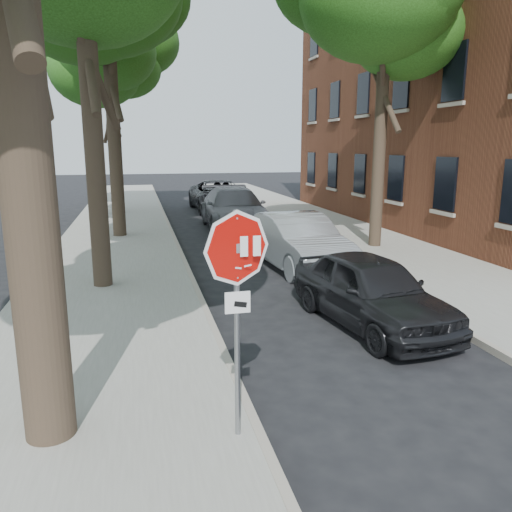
{
  "coord_description": "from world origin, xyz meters",
  "views": [
    {
      "loc": [
        -1.7,
        -5.11,
        3.37
      ],
      "look_at": [
        -0.31,
        0.73,
        2.05
      ],
      "focal_mm": 35.0,
      "sensor_mm": 36.0,
      "label": 1
    }
  ],
  "objects": [
    {
      "name": "car_a",
      "position": [
        2.54,
        3.27,
        0.69
      ],
      "size": [
        2.16,
        4.25,
        1.39
      ],
      "primitive_type": "imported",
      "rotation": [
        0.0,
        0.0,
        0.13
      ],
      "color": "black",
      "rests_on": "ground"
    },
    {
      "name": "sidewalk_left",
      "position": [
        -2.5,
        12.0,
        0.06
      ],
      "size": [
        4.0,
        55.0,
        0.12
      ],
      "primitive_type": "cube",
      "color": "gray",
      "rests_on": "ground"
    },
    {
      "name": "car_c",
      "position": [
        2.17,
        15.05,
        0.85
      ],
      "size": [
        2.51,
        5.91,
        1.7
      ],
      "primitive_type": "imported",
      "rotation": [
        0.0,
        0.0,
        -0.02
      ],
      "color": "#56555A",
      "rests_on": "ground"
    },
    {
      "name": "tree_mid_b",
      "position": [
        -2.42,
        14.12,
        8.0
      ],
      "size": [
        5.88,
        5.46,
        10.36
      ],
      "color": "black",
      "rests_on": "sidewalk_left"
    },
    {
      "name": "curb_left",
      "position": [
        -0.45,
        12.0,
        0.07
      ],
      "size": [
        0.12,
        55.0,
        0.13
      ],
      "primitive_type": "cube",
      "color": "#9E9384",
      "rests_on": "ground"
    },
    {
      "name": "tree_far",
      "position": [
        -2.72,
        21.11,
        7.21
      ],
      "size": [
        5.29,
        4.91,
        9.33
      ],
      "color": "black",
      "rests_on": "sidewalk_left"
    },
    {
      "name": "car_d",
      "position": [
        2.55,
        21.19,
        0.81
      ],
      "size": [
        2.78,
        5.86,
        1.62
      ],
      "primitive_type": "imported",
      "rotation": [
        0.0,
        0.0,
        0.02
      ],
      "color": "black",
      "rests_on": "ground"
    },
    {
      "name": "car_b",
      "position": [
        2.6,
        7.94,
        0.77
      ],
      "size": [
        2.05,
        4.81,
        1.54
      ],
      "primitive_type": "imported",
      "rotation": [
        0.0,
        0.0,
        0.09
      ],
      "color": "#929699",
      "rests_on": "ground"
    },
    {
      "name": "curb_right",
      "position": [
        3.95,
        12.0,
        0.07
      ],
      "size": [
        0.12,
        55.0,
        0.13
      ],
      "primitive_type": "cube",
      "color": "#9E9384",
      "rests_on": "ground"
    },
    {
      "name": "stop_sign",
      "position": [
        -0.7,
        -0.03,
        1.95
      ],
      "size": [
        0.76,
        0.34,
        2.61
      ],
      "color": "gray",
      "rests_on": "sidewalk_left"
    },
    {
      "name": "tree_right",
      "position": [
        5.98,
        10.11,
        7.21
      ],
      "size": [
        5.29,
        4.91,
        9.33
      ],
      "color": "black",
      "rests_on": "sidewalk_right"
    },
    {
      "name": "sidewalk_right",
      "position": [
        6.0,
        12.0,
        0.06
      ],
      "size": [
        4.0,
        55.0,
        0.12
      ],
      "primitive_type": "cube",
      "color": "gray",
      "rests_on": "ground"
    },
    {
      "name": "ground",
      "position": [
        0.0,
        0.0,
        0.0
      ],
      "size": [
        120.0,
        120.0,
        0.0
      ],
      "primitive_type": "plane",
      "color": "black",
      "rests_on": "ground"
    }
  ]
}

